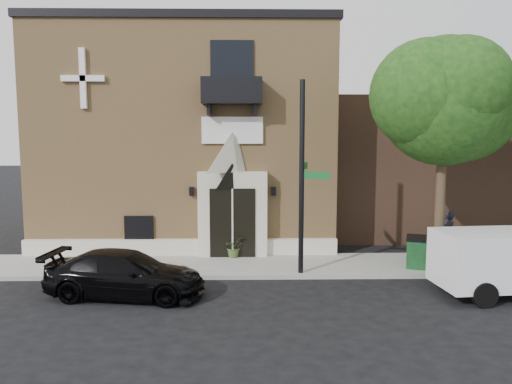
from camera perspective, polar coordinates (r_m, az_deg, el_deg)
The scene contains 11 objects.
ground at distance 16.63m, azimuth 0.58°, elevation -9.99°, with size 120.00×120.00×0.00m, color black.
sidewalk at distance 18.11m, azimuth 3.64°, elevation -8.36°, with size 42.00×3.00×0.15m, color gray.
church at distance 24.01m, azimuth -7.15°, elevation 6.30°, with size 12.20×11.01×9.30m.
neighbour_building at distance 27.91m, azimuth 25.48°, elevation 2.80°, with size 18.00×8.00×6.40m, color brown.
street_tree_left at distance 17.55m, azimuth 20.95°, elevation 9.82°, with size 4.97×4.38×7.77m.
black_sedan at distance 15.30m, azimuth -14.69°, elevation -9.07°, with size 1.89×4.66×1.35m, color black.
street_sign at distance 16.40m, azimuth 5.32°, elevation 1.66°, with size 0.97×1.19×6.35m.
fire_hydrant at distance 18.31m, azimuth 23.36°, elevation -7.30°, with size 0.43×0.34×0.75m.
dumpster at distance 18.34m, azimuth 19.38°, elevation -6.55°, with size 1.86×1.44×1.07m.
planter at distance 18.87m, azimuth -2.52°, elevation -6.23°, with size 0.73×0.63×0.81m, color #475B2C.
pedestrian_near at distance 19.12m, azimuth 21.00°, elevation -4.84°, with size 0.69×0.45×1.90m, color black.
Camera 1 is at (-0.47, -15.93, 4.77)m, focal length 35.00 mm.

